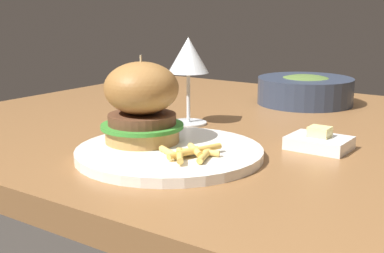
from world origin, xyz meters
name	(u,v)px	position (x,y,z in m)	size (l,w,h in m)	color
dining_table	(282,174)	(0.00, 0.00, 0.66)	(1.33, 0.95, 0.74)	brown
main_plate	(169,153)	(-0.07, -0.25, 0.75)	(0.28, 0.28, 0.01)	white
burger_sandwich	(142,102)	(-0.12, -0.24, 0.82)	(0.13, 0.13, 0.13)	#B78447
fries_pile	(191,152)	(-0.01, -0.27, 0.76)	(0.09, 0.10, 0.01)	#EABC5B
wine_glass	(188,59)	(-0.17, -0.05, 0.86)	(0.08, 0.08, 0.16)	silver
butter_dish	(319,142)	(0.10, -0.08, 0.75)	(0.09, 0.07, 0.04)	white
soup_bowl	(305,90)	(-0.07, 0.27, 0.77)	(0.21, 0.21, 0.07)	#2D384C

